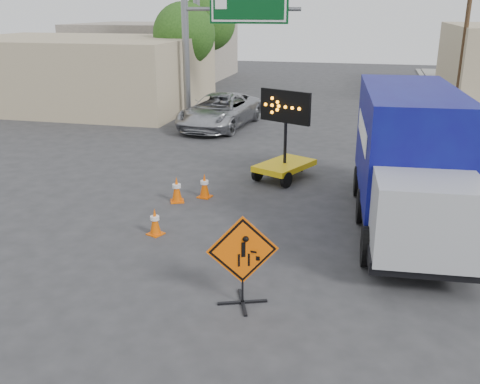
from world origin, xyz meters
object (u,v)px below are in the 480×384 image
at_px(pickup_truck, 220,111).
at_px(box_truck, 408,167).
at_px(arrow_board, 285,160).
at_px(construction_sign, 243,259).

xyz_separation_m(pickup_truck, box_truck, (8.39, -10.99, 0.84)).
height_order(arrow_board, box_truck, box_truck).
relative_size(construction_sign, box_truck, 0.24).
bearing_deg(box_truck, construction_sign, -127.53).
distance_m(arrow_board, pickup_truck, 8.87).
xyz_separation_m(arrow_board, box_truck, (3.86, -3.37, 0.98)).
bearing_deg(pickup_truck, arrow_board, -53.07).
height_order(construction_sign, pickup_truck, construction_sign).
xyz_separation_m(construction_sign, arrow_board, (-0.54, 8.43, -0.32)).
height_order(construction_sign, box_truck, box_truck).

